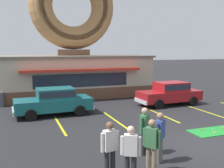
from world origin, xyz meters
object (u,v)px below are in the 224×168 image
golf_ball (212,129)px  pedestrian_blue_sweater_man (144,128)px  pedestrian_clipboard_woman (110,147)px  trash_bin (0,99)px  car_red (170,93)px  car_teal (54,100)px  pedestrian_leather_jacket_man (152,144)px  pedestrian_hooded_kid (131,151)px  pedestrian_beanie_man (160,135)px

golf_ball → pedestrian_blue_sweater_man: (-4.49, -1.57, 0.93)m
pedestrian_clipboard_woman → trash_bin: (-3.60, 11.91, -0.46)m
car_red → trash_bin: 11.64m
car_red → car_teal: bearing=-179.2°
pedestrian_leather_jacket_man → car_red: bearing=54.3°
car_teal → pedestrian_blue_sweater_man: pedestrian_blue_sweater_man is taller
car_red → pedestrian_leather_jacket_man: pedestrian_leather_jacket_man is taller
car_teal → trash_bin: (-3.13, 3.57, -0.37)m
pedestrian_hooded_kid → pedestrian_beanie_man: pedestrian_beanie_man is taller
car_teal → pedestrian_leather_jacket_man: (1.76, -8.55, 0.09)m
golf_ball → car_red: size_ratio=0.01×
pedestrian_hooded_kid → trash_bin: (-4.06, 12.40, -0.44)m
car_red → pedestrian_blue_sweater_man: (-5.73, -7.25, 0.11)m
car_red → pedestrian_blue_sweater_man: bearing=-128.3°
pedestrian_leather_jacket_man → trash_bin: 13.08m
pedestrian_beanie_man → golf_ball: bearing=28.7°
car_red → pedestrian_blue_sweater_man: size_ratio=2.62×
pedestrian_blue_sweater_man → trash_bin: 11.99m
car_red → golf_ball: bearing=-102.3°
car_teal → pedestrian_beanie_man: 8.29m
car_red → pedestrian_beanie_man: bearing=-124.7°
car_red → trash_bin: size_ratio=4.72×
car_red → trash_bin: (-11.11, 3.46, -0.37)m
golf_ball → car_red: (1.24, 5.67, 0.82)m
pedestrian_blue_sweater_man → pedestrian_beanie_man: pedestrian_blue_sweater_man is taller
golf_ball → pedestrian_clipboard_woman: (-6.26, -2.77, 0.91)m
pedestrian_leather_jacket_man → pedestrian_beanie_man: bearing=43.6°
pedestrian_leather_jacket_man → pedestrian_beanie_man: 0.90m
car_red → pedestrian_leather_jacket_man: (-6.22, -8.66, 0.09)m
pedestrian_leather_jacket_man → pedestrian_beanie_man: pedestrian_beanie_man is taller
pedestrian_hooded_kid → pedestrian_clipboard_woman: (-0.46, 0.49, 0.02)m
car_teal → pedestrian_clipboard_woman: 8.35m
pedestrian_blue_sweater_man → pedestrian_hooded_kid: 2.15m
car_red → pedestrian_clipboard_woman: (-7.50, -8.45, 0.09)m
pedestrian_hooded_kid → pedestrian_leather_jacket_man: size_ratio=0.98×
pedestrian_beanie_man → pedestrian_clipboard_woman: bearing=-168.1°
pedestrian_clipboard_woman → trash_bin: 12.45m
car_red → pedestrian_beanie_man: pedestrian_beanie_man is taller
car_teal → pedestrian_leather_jacket_man: pedestrian_leather_jacket_man is taller
pedestrian_clipboard_woman → pedestrian_beanie_man: size_ratio=0.99×
car_teal → pedestrian_blue_sweater_man: 7.48m
car_red → car_teal: (-7.98, -0.11, 0.00)m
car_teal → pedestrian_hooded_kid: size_ratio=2.74×
pedestrian_beanie_man → trash_bin: 12.77m
car_red → car_teal: size_ratio=1.00×
pedestrian_blue_sweater_man → pedestrian_beanie_man: 0.81m
pedestrian_clipboard_woman → pedestrian_beanie_man: bearing=11.9°
car_teal → pedestrian_beanie_man: size_ratio=2.65×
car_teal → pedestrian_hooded_kid: pedestrian_hooded_kid is taller
car_red → trash_bin: car_red is taller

